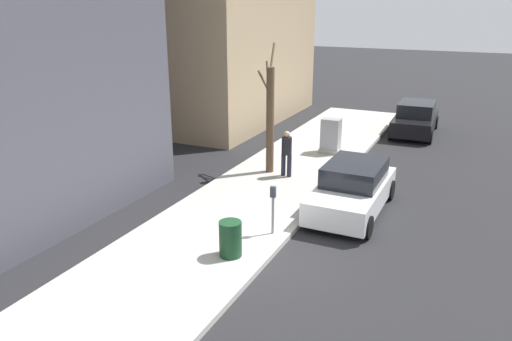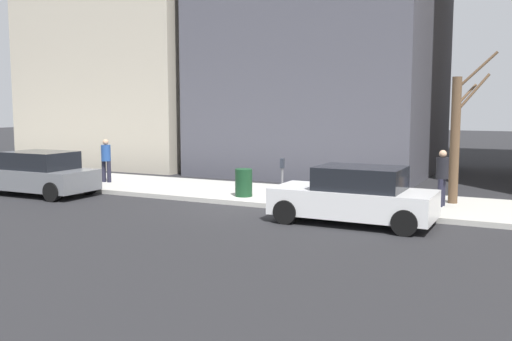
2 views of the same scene
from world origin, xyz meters
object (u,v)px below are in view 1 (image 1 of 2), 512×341
parked_car_white (353,189)px  pedestrian_near_meter (287,151)px  parked_car_black (415,119)px  parking_meter (273,205)px  bare_tree (270,117)px  trash_bin (230,239)px  utility_box (331,136)px

parked_car_white → pedestrian_near_meter: bearing=-31.5°
parked_car_black → parking_meter: parked_car_black is taller
bare_tree → parked_car_white: bearing=150.7°
parked_car_black → pedestrian_near_meter: (3.15, 8.81, 0.35)m
trash_bin → bare_tree: bearing=-74.8°
pedestrian_near_meter → bare_tree: bearing=-11.1°
parked_car_white → utility_box: size_ratio=2.94×
utility_box → bare_tree: bare_tree is taller
utility_box → trash_bin: utility_box is taller
parked_car_black → utility_box: bearing=62.2°
parked_car_black → parked_car_white: size_ratio=1.01×
parked_car_black → parking_meter: bearing=80.7°
bare_tree → pedestrian_near_meter: (-0.76, 0.26, -1.10)m
parked_car_black → bare_tree: bearing=63.6°
parked_car_black → bare_tree: bare_tree is taller
pedestrian_near_meter → parked_car_black: bearing=-102.2°
utility_box → pedestrian_near_meter: 3.55m
trash_bin → pedestrian_near_meter: size_ratio=0.54×
parked_car_black → parking_meter: (1.75, 13.30, 0.24)m
parking_meter → bare_tree: (2.17, -4.75, 1.20)m
parking_meter → utility_box: (0.85, -7.99, -0.13)m
parking_meter → utility_box: bearing=-83.9°
parked_car_black → trash_bin: 15.03m
parked_car_black → parked_car_white: 10.58m
utility_box → pedestrian_near_meter: bearing=80.9°
parked_car_black → bare_tree: 9.51m
trash_bin → pedestrian_near_meter: pedestrian_near_meter is taller
parked_car_white → parking_meter: 3.09m
parked_car_white → pedestrian_near_meter: pedestrian_near_meter is taller
parked_car_white → parked_car_black: bearing=-91.3°
parking_meter → pedestrian_near_meter: pedestrian_near_meter is taller
parking_meter → utility_box: 8.03m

